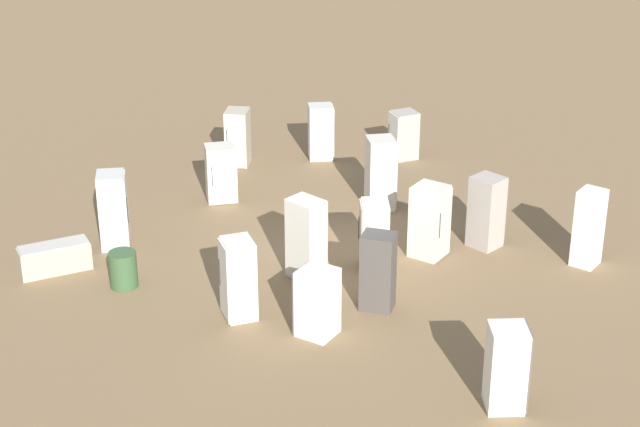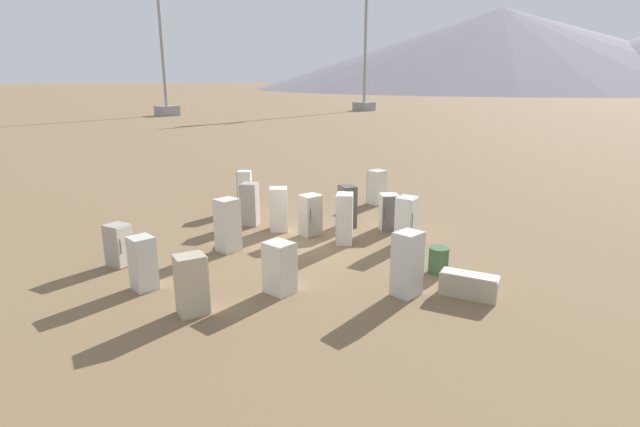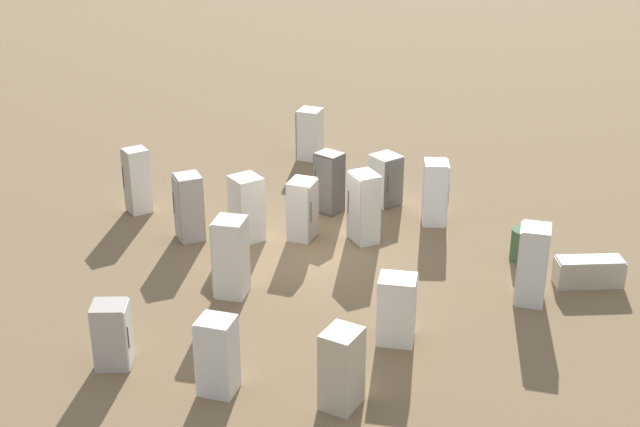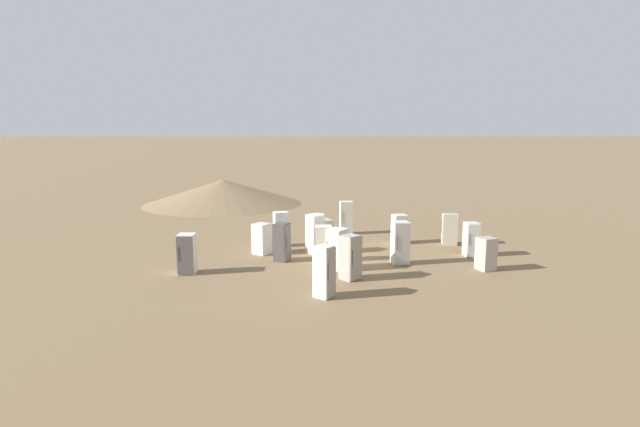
# 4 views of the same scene
# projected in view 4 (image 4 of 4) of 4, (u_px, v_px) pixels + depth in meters

# --- Properties ---
(ground_plane) EXTENTS (1000.00, 1000.00, 0.00)m
(ground_plane) POSITION_uv_depth(u_px,v_px,m) (333.00, 257.00, 23.66)
(ground_plane) COLOR brown
(dirt_mound) EXTENTS (12.82, 12.82, 2.00)m
(dirt_mound) POSITION_uv_depth(u_px,v_px,m) (223.00, 192.00, 40.61)
(dirt_mound) COLOR #7F6647
(dirt_mound) RESTS_ON ground_plane
(discarded_fridge_0) EXTENTS (0.98, 0.97, 1.92)m
(discarded_fridge_0) POSITION_uv_depth(u_px,v_px,m) (315.00, 234.00, 24.30)
(discarded_fridge_0) COLOR beige
(discarded_fridge_0) RESTS_ON ground_plane
(discarded_fridge_1) EXTENTS (0.84, 0.89, 1.42)m
(discarded_fridge_1) POSITION_uv_depth(u_px,v_px,m) (486.00, 254.00, 21.37)
(discarded_fridge_1) COLOR #A89E93
(discarded_fridge_1) RESTS_ON ground_plane
(discarded_fridge_2) EXTENTS (0.79, 0.80, 1.93)m
(discarded_fridge_2) POSITION_uv_depth(u_px,v_px,m) (400.00, 243.00, 22.30)
(discarded_fridge_2) COLOR beige
(discarded_fridge_2) RESTS_ON ground_plane
(discarded_fridge_3) EXTENTS (1.03, 1.05, 1.78)m
(discarded_fridge_3) POSITION_uv_depth(u_px,v_px,m) (337.00, 249.00, 21.41)
(discarded_fridge_3) COLOR beige
(discarded_fridge_3) RESTS_ON ground_plane
(discarded_fridge_4) EXTENTS (1.13, 1.71, 0.69)m
(discarded_fridge_4) POSITION_uv_depth(u_px,v_px,m) (324.00, 224.00, 30.15)
(discarded_fridge_4) COLOR #B2A88E
(discarded_fridge_4) RESTS_ON ground_plane
(discarded_fridge_5) EXTENTS (1.01, 1.03, 1.49)m
(discarded_fridge_5) POSITION_uv_depth(u_px,v_px,m) (262.00, 239.00, 24.19)
(discarded_fridge_5) COLOR silver
(discarded_fridge_5) RESTS_ON ground_plane
(discarded_fridge_6) EXTENTS (0.77, 0.73, 1.90)m
(discarded_fridge_6) POSITION_uv_depth(u_px,v_px,m) (346.00, 218.00, 28.85)
(discarded_fridge_6) COLOR silver
(discarded_fridge_6) RESTS_ON ground_plane
(discarded_fridge_7) EXTENTS (0.66, 0.75, 1.62)m
(discarded_fridge_7) POSITION_uv_depth(u_px,v_px,m) (471.00, 239.00, 23.73)
(discarded_fridge_7) COLOR silver
(discarded_fridge_7) RESTS_ON ground_plane
(discarded_fridge_8) EXTENTS (0.96, 0.96, 1.80)m
(discarded_fridge_8) POSITION_uv_depth(u_px,v_px,m) (350.00, 257.00, 19.99)
(discarded_fridge_8) COLOR #A89E93
(discarded_fridge_8) RESTS_ON ground_plane
(discarded_fridge_9) EXTENTS (0.89, 0.76, 1.64)m
(discarded_fridge_9) POSITION_uv_depth(u_px,v_px,m) (450.00, 229.00, 26.11)
(discarded_fridge_9) COLOR #B2A88E
(discarded_fridge_9) RESTS_ON ground_plane
(discarded_fridge_10) EXTENTS (0.82, 0.87, 1.53)m
(discarded_fridge_10) POSITION_uv_depth(u_px,v_px,m) (399.00, 229.00, 26.46)
(discarded_fridge_10) COLOR beige
(discarded_fridge_10) RESTS_ON ground_plane
(discarded_fridge_11) EXTENTS (0.84, 0.83, 1.88)m
(discarded_fridge_11) POSITION_uv_depth(u_px,v_px,m) (324.00, 272.00, 17.81)
(discarded_fridge_11) COLOR silver
(discarded_fridge_11) RESTS_ON ground_plane
(discarded_fridge_12) EXTENTS (0.81, 0.85, 1.76)m
(discarded_fridge_12) POSITION_uv_depth(u_px,v_px,m) (282.00, 242.00, 22.83)
(discarded_fridge_12) COLOR #4C4742
(discarded_fridge_12) RESTS_ON ground_plane
(discarded_fridge_13) EXTENTS (0.75, 0.67, 1.65)m
(discarded_fridge_13) POSITION_uv_depth(u_px,v_px,m) (323.00, 244.00, 22.77)
(discarded_fridge_13) COLOR beige
(discarded_fridge_13) RESTS_ON ground_plane
(discarded_fridge_14) EXTENTS (0.87, 0.83, 1.80)m
(discarded_fridge_14) POSITION_uv_depth(u_px,v_px,m) (281.00, 229.00, 25.78)
(discarded_fridge_14) COLOR white
(discarded_fridge_14) RESTS_ON ground_plane
(discarded_fridge_15) EXTENTS (0.70, 0.75, 1.68)m
(discarded_fridge_15) POSITION_uv_depth(u_px,v_px,m) (187.00, 254.00, 20.82)
(discarded_fridge_15) COLOR silver
(discarded_fridge_15) RESTS_ON ground_plane
(rusty_barrel) EXTENTS (0.63, 0.63, 0.84)m
(rusty_barrel) POSITION_uv_depth(u_px,v_px,m) (310.00, 228.00, 28.47)
(rusty_barrel) COLOR #385633
(rusty_barrel) RESTS_ON ground_plane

